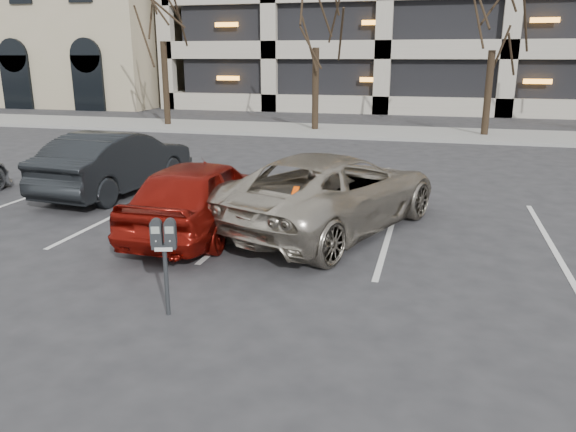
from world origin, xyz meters
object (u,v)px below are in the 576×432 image
(parking_meter, at_px, (164,244))
(car_red, at_px, (202,195))
(suv_silver, at_px, (332,191))
(car_dark, at_px, (116,162))

(parking_meter, bearing_deg, car_red, 89.67)
(parking_meter, bearing_deg, suv_silver, 56.50)
(parking_meter, xyz_separation_m, car_red, (-0.95, 3.36, -0.25))
(parking_meter, xyz_separation_m, car_dark, (-4.20, 5.82, -0.22))
(parking_meter, height_order, car_dark, car_dark)
(parking_meter, distance_m, car_dark, 7.18)
(parking_meter, bearing_deg, car_dark, 109.69)
(suv_silver, distance_m, car_red, 2.43)
(suv_silver, relative_size, car_dark, 1.28)
(suv_silver, bearing_deg, parking_meter, 94.10)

